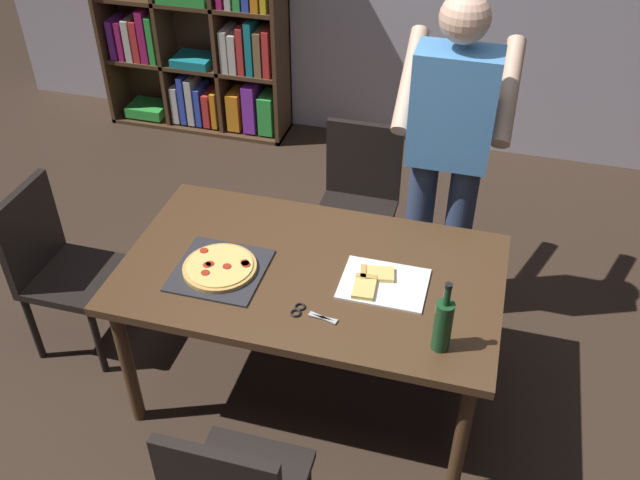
{
  "coord_description": "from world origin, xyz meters",
  "views": [
    {
      "loc": [
        0.65,
        -2.21,
        2.7
      ],
      "look_at": [
        0.0,
        0.15,
        0.8
      ],
      "focal_mm": 39.4,
      "sensor_mm": 36.0,
      "label": 1
    }
  ],
  "objects_px": {
    "pepperoni_pizza_on_tray": "(220,268)",
    "kitchen_scissors": "(307,313)",
    "dining_table": "(311,283)",
    "wine_bottle": "(443,324)",
    "chair_far_side": "(359,195)",
    "person_serving_pizza": "(448,149)",
    "chair_left_end": "(56,261)",
    "bookshelf": "(197,18)"
  },
  "relations": [
    {
      "from": "chair_left_end",
      "to": "bookshelf",
      "type": "relative_size",
      "value": 0.46
    },
    {
      "from": "chair_left_end",
      "to": "wine_bottle",
      "type": "xyz_separation_m",
      "value": [
        1.9,
        -0.3,
        0.36
      ]
    },
    {
      "from": "dining_table",
      "to": "wine_bottle",
      "type": "relative_size",
      "value": 5.16
    },
    {
      "from": "dining_table",
      "to": "wine_bottle",
      "type": "bearing_deg",
      "value": -27.03
    },
    {
      "from": "dining_table",
      "to": "chair_far_side",
      "type": "height_order",
      "value": "chair_far_side"
    },
    {
      "from": "chair_far_side",
      "to": "chair_left_end",
      "type": "height_order",
      "value": "same"
    },
    {
      "from": "person_serving_pizza",
      "to": "pepperoni_pizza_on_tray",
      "type": "relative_size",
      "value": 4.64
    },
    {
      "from": "person_serving_pizza",
      "to": "pepperoni_pizza_on_tray",
      "type": "xyz_separation_m",
      "value": [
        -0.84,
        -0.85,
        -0.23
      ]
    },
    {
      "from": "chair_far_side",
      "to": "kitchen_scissors",
      "type": "distance_m",
      "value": 1.25
    },
    {
      "from": "chair_far_side",
      "to": "chair_left_end",
      "type": "xyz_separation_m",
      "value": [
        -1.3,
        -0.96,
        0.0
      ]
    },
    {
      "from": "chair_left_end",
      "to": "person_serving_pizza",
      "type": "height_order",
      "value": "person_serving_pizza"
    },
    {
      "from": "chair_left_end",
      "to": "bookshelf",
      "type": "bearing_deg",
      "value": 95.67
    },
    {
      "from": "chair_far_side",
      "to": "pepperoni_pizza_on_tray",
      "type": "relative_size",
      "value": 2.39
    },
    {
      "from": "chair_far_side",
      "to": "person_serving_pizza",
      "type": "bearing_deg",
      "value": -25.14
    },
    {
      "from": "bookshelf",
      "to": "wine_bottle",
      "type": "relative_size",
      "value": 6.17
    },
    {
      "from": "pepperoni_pizza_on_tray",
      "to": "wine_bottle",
      "type": "height_order",
      "value": "wine_bottle"
    },
    {
      "from": "bookshelf",
      "to": "kitchen_scissors",
      "type": "distance_m",
      "value": 3.09
    },
    {
      "from": "dining_table",
      "to": "pepperoni_pizza_on_tray",
      "type": "distance_m",
      "value": 0.4
    },
    {
      "from": "chair_far_side",
      "to": "kitchen_scissors",
      "type": "bearing_deg",
      "value": -87.22
    },
    {
      "from": "chair_far_side",
      "to": "pepperoni_pizza_on_tray",
      "type": "distance_m",
      "value": 1.16
    },
    {
      "from": "chair_far_side",
      "to": "wine_bottle",
      "type": "height_order",
      "value": "wine_bottle"
    },
    {
      "from": "dining_table",
      "to": "bookshelf",
      "type": "xyz_separation_m",
      "value": [
        -1.54,
        2.38,
        0.18
      ]
    },
    {
      "from": "chair_far_side",
      "to": "wine_bottle",
      "type": "bearing_deg",
      "value": -64.8
    },
    {
      "from": "bookshelf",
      "to": "pepperoni_pizza_on_tray",
      "type": "xyz_separation_m",
      "value": [
        1.17,
        -2.49,
        -0.09
      ]
    },
    {
      "from": "person_serving_pizza",
      "to": "wine_bottle",
      "type": "height_order",
      "value": "person_serving_pizza"
    },
    {
      "from": "chair_far_side",
      "to": "chair_left_end",
      "type": "bearing_deg",
      "value": -143.54
    },
    {
      "from": "chair_far_side",
      "to": "kitchen_scissors",
      "type": "height_order",
      "value": "chair_far_side"
    },
    {
      "from": "chair_far_side",
      "to": "chair_left_end",
      "type": "relative_size",
      "value": 1.0
    },
    {
      "from": "chair_far_side",
      "to": "wine_bottle",
      "type": "xyz_separation_m",
      "value": [
        0.6,
        -1.26,
        0.36
      ]
    },
    {
      "from": "chair_left_end",
      "to": "kitchen_scissors",
      "type": "distance_m",
      "value": 1.41
    },
    {
      "from": "dining_table",
      "to": "pepperoni_pizza_on_tray",
      "type": "xyz_separation_m",
      "value": [
        -0.37,
        -0.11,
        0.09
      ]
    },
    {
      "from": "dining_table",
      "to": "chair_left_end",
      "type": "relative_size",
      "value": 1.81
    },
    {
      "from": "pepperoni_pizza_on_tray",
      "to": "chair_far_side",
      "type": "bearing_deg",
      "value": 70.85
    },
    {
      "from": "bookshelf",
      "to": "person_serving_pizza",
      "type": "xyz_separation_m",
      "value": [
        2.01,
        -1.64,
        0.15
      ]
    },
    {
      "from": "dining_table",
      "to": "bookshelf",
      "type": "distance_m",
      "value": 2.84
    },
    {
      "from": "pepperoni_pizza_on_tray",
      "to": "kitchen_scissors",
      "type": "xyz_separation_m",
      "value": [
        0.43,
        -0.15,
        -0.01
      ]
    },
    {
      "from": "dining_table",
      "to": "person_serving_pizza",
      "type": "xyz_separation_m",
      "value": [
        0.47,
        0.74,
        0.32
      ]
    },
    {
      "from": "dining_table",
      "to": "kitchen_scissors",
      "type": "xyz_separation_m",
      "value": [
        0.06,
        -0.26,
        0.08
      ]
    },
    {
      "from": "person_serving_pizza",
      "to": "wine_bottle",
      "type": "xyz_separation_m",
      "value": [
        0.13,
        -1.04,
        -0.13
      ]
    },
    {
      "from": "chair_left_end",
      "to": "bookshelf",
      "type": "height_order",
      "value": "bookshelf"
    },
    {
      "from": "bookshelf",
      "to": "wine_bottle",
      "type": "xyz_separation_m",
      "value": [
        2.13,
        -2.68,
        0.02
      ]
    },
    {
      "from": "dining_table",
      "to": "person_serving_pizza",
      "type": "height_order",
      "value": "person_serving_pizza"
    }
  ]
}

